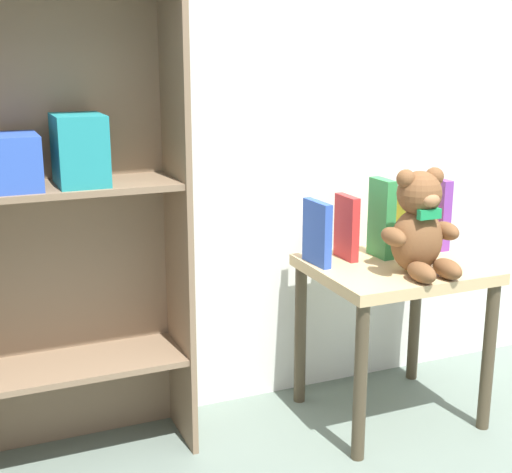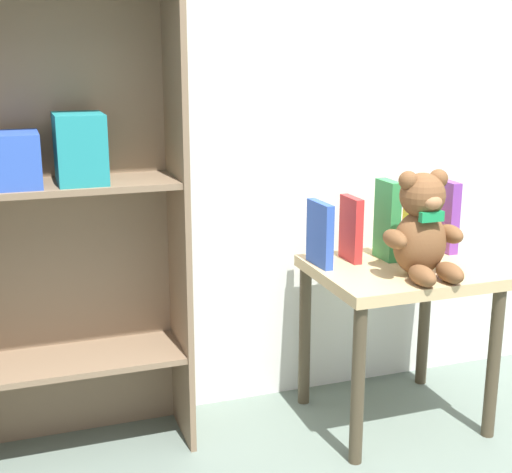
{
  "view_description": "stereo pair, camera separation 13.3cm",
  "coord_description": "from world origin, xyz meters",
  "px_view_note": "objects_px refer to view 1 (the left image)",
  "views": [
    {
      "loc": [
        -1.12,
        -0.61,
        1.18
      ],
      "look_at": [
        -0.33,
        1.27,
        0.65
      ],
      "focal_mm": 50.0,
      "sensor_mm": 36.0,
      "label": 1
    },
    {
      "loc": [
        -1.0,
        -0.66,
        1.18
      ],
      "look_at": [
        -0.33,
        1.27,
        0.65
      ],
      "focal_mm": 50.0,
      "sensor_mm": 36.0,
      "label": 2
    }
  ],
  "objects_px": {
    "bookshelf_side": "(45,147)",
    "book_standing_red": "(347,227)",
    "book_standing_blue": "(317,233)",
    "book_standing_yellow": "(407,225)",
    "book_standing_green": "(382,218)",
    "display_table": "(394,290)",
    "book_standing_purple": "(438,214)",
    "teddy_bear": "(420,226)"
  },
  "relations": [
    {
      "from": "book_standing_purple",
      "to": "book_standing_blue",
      "type": "bearing_deg",
      "value": -178.23
    },
    {
      "from": "book_standing_red",
      "to": "book_standing_blue",
      "type": "bearing_deg",
      "value": -171.43
    },
    {
      "from": "display_table",
      "to": "book_standing_red",
      "type": "relative_size",
      "value": 2.54
    },
    {
      "from": "teddy_bear",
      "to": "book_standing_green",
      "type": "distance_m",
      "value": 0.2
    },
    {
      "from": "bookshelf_side",
      "to": "book_standing_yellow",
      "type": "xyz_separation_m",
      "value": [
        1.14,
        -0.07,
        -0.31
      ]
    },
    {
      "from": "bookshelf_side",
      "to": "book_standing_green",
      "type": "bearing_deg",
      "value": -4.96
    },
    {
      "from": "book_standing_red",
      "to": "book_standing_green",
      "type": "bearing_deg",
      "value": -11.05
    },
    {
      "from": "bookshelf_side",
      "to": "book_standing_red",
      "type": "bearing_deg",
      "value": -4.22
    },
    {
      "from": "teddy_bear",
      "to": "book_standing_green",
      "type": "relative_size",
      "value": 1.24
    },
    {
      "from": "book_standing_blue",
      "to": "book_standing_green",
      "type": "relative_size",
      "value": 0.79
    },
    {
      "from": "bookshelf_side",
      "to": "book_standing_blue",
      "type": "bearing_deg",
      "value": -6.14
    },
    {
      "from": "bookshelf_side",
      "to": "book_standing_purple",
      "type": "xyz_separation_m",
      "value": [
        1.26,
        -0.08,
        -0.28
      ]
    },
    {
      "from": "book_standing_blue",
      "to": "book_standing_purple",
      "type": "xyz_separation_m",
      "value": [
        0.47,
        0.01,
        0.02
      ]
    },
    {
      "from": "display_table",
      "to": "book_standing_yellow",
      "type": "bearing_deg",
      "value": 43.61
    },
    {
      "from": "display_table",
      "to": "teddy_bear",
      "type": "height_order",
      "value": "teddy_bear"
    },
    {
      "from": "teddy_bear",
      "to": "book_standing_green",
      "type": "bearing_deg",
      "value": 92.69
    },
    {
      "from": "book_standing_green",
      "to": "book_standing_red",
      "type": "bearing_deg",
      "value": 168.54
    },
    {
      "from": "book_standing_blue",
      "to": "book_standing_yellow",
      "type": "relative_size",
      "value": 1.12
    },
    {
      "from": "display_table",
      "to": "book_standing_red",
      "type": "bearing_deg",
      "value": 136.51
    },
    {
      "from": "book_standing_blue",
      "to": "book_standing_yellow",
      "type": "bearing_deg",
      "value": 0.38
    },
    {
      "from": "book_standing_green",
      "to": "book_standing_yellow",
      "type": "relative_size",
      "value": 1.43
    },
    {
      "from": "bookshelf_side",
      "to": "teddy_bear",
      "type": "relative_size",
      "value": 5.14
    },
    {
      "from": "bookshelf_side",
      "to": "display_table",
      "type": "relative_size",
      "value": 3.11
    },
    {
      "from": "display_table",
      "to": "book_standing_green",
      "type": "height_order",
      "value": "book_standing_green"
    },
    {
      "from": "book_standing_yellow",
      "to": "book_standing_red",
      "type": "bearing_deg",
      "value": 178.18
    },
    {
      "from": "bookshelf_side",
      "to": "book_standing_red",
      "type": "xyz_separation_m",
      "value": [
        0.91,
        -0.07,
        -0.3
      ]
    },
    {
      "from": "book_standing_blue",
      "to": "book_standing_red",
      "type": "xyz_separation_m",
      "value": [
        0.12,
        0.02,
        0.0
      ]
    },
    {
      "from": "teddy_bear",
      "to": "book_standing_blue",
      "type": "height_order",
      "value": "teddy_bear"
    },
    {
      "from": "bookshelf_side",
      "to": "teddy_bear",
      "type": "bearing_deg",
      "value": -15.29
    },
    {
      "from": "bookshelf_side",
      "to": "book_standing_red",
      "type": "height_order",
      "value": "bookshelf_side"
    },
    {
      "from": "book_standing_blue",
      "to": "book_standing_purple",
      "type": "height_order",
      "value": "book_standing_purple"
    },
    {
      "from": "book_standing_green",
      "to": "bookshelf_side",
      "type": "bearing_deg",
      "value": 174.27
    },
    {
      "from": "bookshelf_side",
      "to": "display_table",
      "type": "bearing_deg",
      "value": -9.81
    },
    {
      "from": "display_table",
      "to": "book_standing_blue",
      "type": "xyz_separation_m",
      "value": [
        -0.23,
        0.09,
        0.19
      ]
    },
    {
      "from": "book_standing_green",
      "to": "book_standing_yellow",
      "type": "xyz_separation_m",
      "value": [
        0.12,
        0.02,
        -0.04
      ]
    },
    {
      "from": "teddy_bear",
      "to": "book_standing_blue",
      "type": "bearing_deg",
      "value": 140.69
    },
    {
      "from": "book_standing_red",
      "to": "book_standing_purple",
      "type": "height_order",
      "value": "book_standing_purple"
    },
    {
      "from": "teddy_bear",
      "to": "book_standing_red",
      "type": "distance_m",
      "value": 0.25
    },
    {
      "from": "bookshelf_side",
      "to": "display_table",
      "type": "distance_m",
      "value": 1.15
    },
    {
      "from": "display_table",
      "to": "book_standing_green",
      "type": "bearing_deg",
      "value": 90.0
    },
    {
      "from": "display_table",
      "to": "book_standing_purple",
      "type": "height_order",
      "value": "book_standing_purple"
    },
    {
      "from": "book_standing_green",
      "to": "display_table",
      "type": "bearing_deg",
      "value": -90.77
    }
  ]
}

